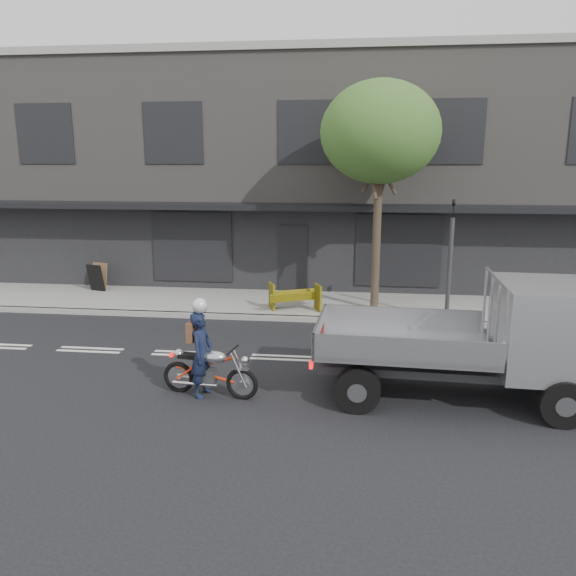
# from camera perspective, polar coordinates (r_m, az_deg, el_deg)

# --- Properties ---
(ground) EXTENTS (80.00, 80.00, 0.00)m
(ground) POSITION_cam_1_polar(r_m,az_deg,el_deg) (13.27, -0.33, -7.13)
(ground) COLOR black
(ground) RESTS_ON ground
(sidewalk) EXTENTS (32.00, 3.20, 0.15)m
(sidewalk) POSITION_cam_1_polar(r_m,az_deg,el_deg) (17.72, 1.55, -1.70)
(sidewalk) COLOR gray
(sidewalk) RESTS_ON ground
(kerb) EXTENTS (32.00, 0.20, 0.15)m
(kerb) POSITION_cam_1_polar(r_m,az_deg,el_deg) (16.18, 1.03, -3.13)
(kerb) COLOR gray
(kerb) RESTS_ON ground
(building_main) EXTENTS (26.00, 10.00, 8.00)m
(building_main) POSITION_cam_1_polar(r_m,az_deg,el_deg) (23.73, 3.10, 11.59)
(building_main) COLOR slate
(building_main) RESTS_ON ground
(street_tree) EXTENTS (3.40, 3.40, 6.74)m
(street_tree) POSITION_cam_1_polar(r_m,az_deg,el_deg) (16.60, 9.36, 15.28)
(street_tree) COLOR #382B21
(street_tree) RESTS_ON ground
(traffic_light_pole) EXTENTS (0.12, 0.12, 3.50)m
(traffic_light_pole) POSITION_cam_1_polar(r_m,az_deg,el_deg) (16.20, 16.10, 2.11)
(traffic_light_pole) COLOR #2D2D30
(traffic_light_pole) RESTS_ON ground
(motorcycle) EXTENTS (1.98, 0.58, 1.02)m
(motorcycle) POSITION_cam_1_polar(r_m,az_deg,el_deg) (11.20, -7.97, -8.26)
(motorcycle) COLOR black
(motorcycle) RESTS_ON ground
(rider) EXTENTS (0.49, 0.67, 1.69)m
(rider) POSITION_cam_1_polar(r_m,az_deg,el_deg) (11.13, -8.77, -6.68)
(rider) COLOR black
(rider) RESTS_ON ground
(flatbed_ute) EXTENTS (5.38, 2.40, 2.45)m
(flatbed_ute) POSITION_cam_1_polar(r_m,az_deg,el_deg) (11.42, 22.73, -4.15)
(flatbed_ute) COLOR black
(flatbed_ute) RESTS_ON ground
(construction_barrier) EXTENTS (1.60, 1.15, 0.83)m
(construction_barrier) POSITION_cam_1_polar(r_m,az_deg,el_deg) (16.51, 0.61, -1.03)
(construction_barrier) COLOR #D8BE0B
(construction_barrier) RESTS_ON sidewalk
(sandwich_board) EXTENTS (0.67, 0.53, 0.93)m
(sandwich_board) POSITION_cam_1_polar(r_m,az_deg,el_deg) (20.17, -18.96, 0.98)
(sandwich_board) COLOR black
(sandwich_board) RESTS_ON sidewalk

